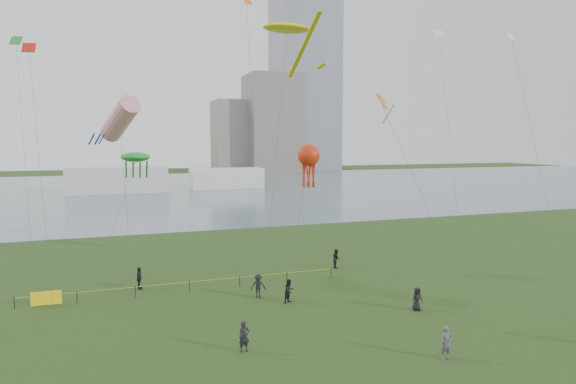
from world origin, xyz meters
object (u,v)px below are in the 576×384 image
object	(u,v)px
kite_flyer	(446,343)
kite_stingray	(288,29)
fence	(105,292)
kite_octopus	(309,156)

from	to	relation	value
kite_flyer	kite_stingray	size ratio (longest dim) A/B	0.08
kite_flyer	kite_stingray	bearing A→B (deg)	98.00
fence	kite_stingray	world-z (taller)	kite_stingray
kite_stingray	kite_octopus	world-z (taller)	kite_stingray
kite_stingray	kite_octopus	size ratio (longest dim) A/B	1.94
kite_stingray	kite_octopus	bearing A→B (deg)	-33.22
kite_octopus	fence	bearing A→B (deg)	-147.07
fence	kite_flyer	distance (m)	23.91
fence	kite_flyer	bearing A→B (deg)	-43.06
kite_flyer	kite_octopus	size ratio (longest dim) A/B	0.16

